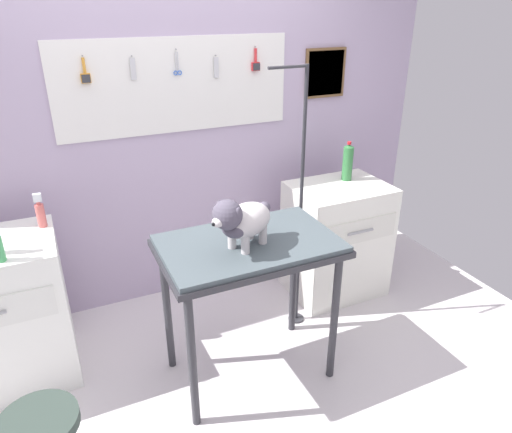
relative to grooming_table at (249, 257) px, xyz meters
name	(u,v)px	position (x,y,z in m)	size (l,w,h in m)	color
ground	(245,402)	(-0.12, -0.20, -0.81)	(4.40, 4.00, 0.04)	silver
rear_wall_panel	(170,142)	(-0.11, 1.08, 0.37)	(4.00, 0.11, 2.30)	#B4A2C0
grooming_table	(249,257)	(0.00, 0.00, 0.00)	(0.96, 0.60, 0.89)	#2D2D33
grooming_arm	(299,215)	(0.49, 0.32, 0.02)	(0.30, 0.11, 1.73)	#2D2D33
dog	(241,220)	(-0.07, -0.06, 0.26)	(0.41, 0.30, 0.30)	silver
cabinet_right	(336,239)	(0.95, 0.55, -0.36)	(0.68, 0.54, 0.85)	white
detangler_spray	(40,213)	(-0.99, 0.68, 0.17)	(0.05, 0.05, 0.20)	#D1605C
soda_bottle	(348,162)	(1.06, 0.64, 0.20)	(0.07, 0.07, 0.28)	#30723B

